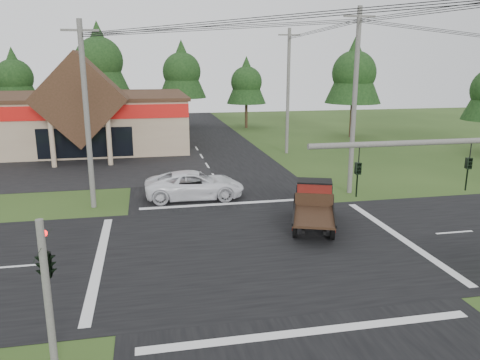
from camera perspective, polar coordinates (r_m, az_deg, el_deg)
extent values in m
plane|color=#284117|center=(21.54, 2.29, -8.29)|extent=(120.00, 120.00, 0.00)
cube|color=black|center=(21.54, 2.29, -8.27)|extent=(12.00, 120.00, 0.02)
cube|color=black|center=(21.54, 2.29, -8.26)|extent=(120.00, 12.00, 0.02)
cube|color=black|center=(40.29, -24.37, 1.09)|extent=(28.00, 14.00, 0.02)
cube|color=tan|center=(50.93, -24.20, 6.43)|extent=(30.00, 15.00, 5.00)
cube|color=#382717|center=(50.71, -24.49, 9.28)|extent=(30.40, 15.40, 0.30)
cube|color=#A40F0C|center=(43.48, -26.52, 7.21)|extent=(30.00, 0.12, 1.20)
cube|color=#382717|center=(41.29, -18.89, 9.31)|extent=(7.78, 4.00, 7.78)
cylinder|color=tan|center=(40.33, -21.92, 4.22)|extent=(0.40, 0.40, 4.00)
cylinder|color=tan|center=(39.75, -15.66, 4.59)|extent=(0.40, 0.40, 4.00)
cube|color=black|center=(42.68, -18.33, 4.34)|extent=(8.00, 0.08, 2.60)
cylinder|color=#595651|center=(14.61, 23.29, 4.29)|extent=(8.00, 0.16, 0.16)
imported|color=black|center=(15.37, 26.01, 0.64)|extent=(0.16, 0.20, 1.00)
imported|color=black|center=(13.56, 14.13, 0.01)|extent=(0.16, 0.20, 1.00)
cylinder|color=#595651|center=(13.56, -22.38, -13.30)|extent=(0.20, 0.20, 4.40)
imported|color=black|center=(13.15, -22.83, -7.07)|extent=(0.53, 2.48, 1.00)
sphere|color=#FF0C0C|center=(13.22, -22.79, -6.02)|extent=(0.18, 0.18, 0.18)
cylinder|color=#595651|center=(27.70, -18.17, 7.28)|extent=(0.30, 0.30, 10.50)
cube|color=#595651|center=(27.59, -18.94, 16.90)|extent=(2.00, 0.12, 0.12)
cylinder|color=#595651|center=(30.28, 13.77, 9.05)|extent=(0.30, 0.30, 11.50)
cube|color=#595651|center=(30.30, 14.37, 18.78)|extent=(2.00, 0.12, 0.12)
cylinder|color=#595651|center=(43.35, 5.87, 10.57)|extent=(0.30, 0.30, 11.20)
cube|color=#595651|center=(43.34, 6.04, 17.18)|extent=(2.00, 0.12, 0.12)
cylinder|color=#332316|center=(63.54, -25.37, 6.91)|extent=(0.36, 0.36, 3.50)
cone|color=black|center=(63.23, -25.86, 11.44)|extent=(5.60, 5.60, 6.60)
sphere|color=black|center=(63.24, -25.83, 11.17)|extent=(4.40, 4.40, 4.40)
cylinder|color=#332316|center=(60.87, -16.41, 7.93)|extent=(0.36, 0.36, 4.55)
cone|color=black|center=(60.58, -16.85, 14.10)|extent=(7.28, 7.28, 8.58)
sphere|color=black|center=(60.58, -16.82, 13.73)|extent=(5.72, 5.72, 5.72)
cylinder|color=#332316|center=(61.85, -6.97, 8.15)|extent=(0.36, 0.36, 3.85)
cone|color=black|center=(61.54, -7.12, 13.30)|extent=(6.16, 6.16, 7.26)
sphere|color=black|center=(61.54, -7.11, 13.00)|extent=(4.84, 4.84, 4.84)
cylinder|color=#332316|center=(61.06, 0.77, 7.85)|extent=(0.36, 0.36, 3.15)
cone|color=black|center=(60.74, 0.78, 12.11)|extent=(5.04, 5.04, 5.94)
sphere|color=black|center=(60.75, 0.78, 11.86)|extent=(3.96, 3.96, 3.96)
cylinder|color=#332316|center=(54.70, 13.41, 7.11)|extent=(0.36, 0.36, 3.85)
cone|color=black|center=(54.35, 13.75, 12.93)|extent=(6.16, 6.16, 7.26)
sphere|color=black|center=(54.35, 13.73, 12.58)|extent=(4.84, 4.84, 4.84)
imported|color=white|center=(29.14, -5.54, -0.60)|extent=(6.15, 2.95, 1.69)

